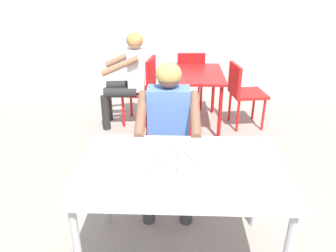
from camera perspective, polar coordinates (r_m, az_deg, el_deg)
table_foreground at (r=1.99m, az=2.49°, el=-8.95°), size 1.27×0.81×0.75m
thali_tray at (r=1.96m, az=0.27°, el=-6.60°), size 0.32×0.32×0.03m
chair_foreground at (r=2.84m, az=0.20°, el=-1.51°), size 0.44×0.39×0.88m
diner_foreground at (r=2.55m, az=0.10°, el=0.31°), size 0.49×0.55×1.20m
table_background_red at (r=4.07m, az=4.28°, el=8.35°), size 0.77×0.94×0.70m
chair_red_left at (r=4.16m, az=-4.35°, el=7.11°), size 0.45×0.49×0.87m
chair_red_right at (r=4.17m, az=13.17°, el=6.26°), size 0.48×0.48×0.82m
chair_red_far at (r=4.65m, az=4.00°, el=8.87°), size 0.42×0.42×0.85m
patron_background at (r=4.08m, az=-7.02°, el=9.61°), size 0.58×0.53×1.19m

